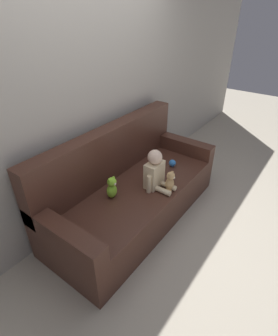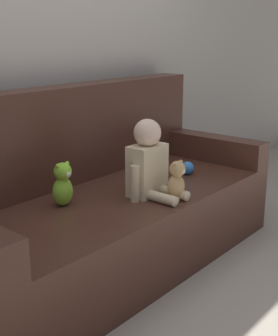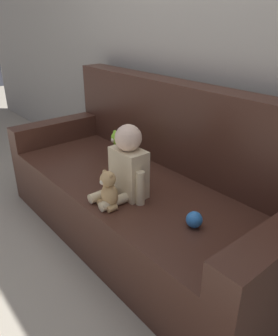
# 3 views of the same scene
# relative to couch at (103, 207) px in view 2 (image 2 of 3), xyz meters

# --- Properties ---
(ground_plane) EXTENTS (12.00, 12.00, 0.00)m
(ground_plane) POSITION_rel_couch_xyz_m (0.00, -0.07, -0.34)
(ground_plane) COLOR #B7AD99
(wall_back) EXTENTS (8.00, 0.05, 2.60)m
(wall_back) POSITION_rel_couch_xyz_m (0.00, 0.46, 0.96)
(wall_back) COLOR #ADA89E
(wall_back) RESTS_ON ground_plane
(couch) EXTENTS (2.14, 0.89, 1.02)m
(couch) POSITION_rel_couch_xyz_m (0.00, 0.00, 0.00)
(couch) COLOR #47281E
(couch) RESTS_ON ground_plane
(person_baby) EXTENTS (0.30, 0.31, 0.43)m
(person_baby) POSITION_rel_couch_xyz_m (0.11, -0.25, 0.29)
(person_baby) COLOR beige
(person_baby) RESTS_ON couch
(teddy_bear_brown) EXTENTS (0.13, 0.10, 0.22)m
(teddy_bear_brown) POSITION_rel_couch_xyz_m (0.16, -0.41, 0.20)
(teddy_bear_brown) COLOR tan
(teddy_bear_brown) RESTS_ON couch
(plush_toy_side) EXTENTS (0.11, 0.11, 0.24)m
(plush_toy_side) POSITION_rel_couch_xyz_m (-0.30, -0.01, 0.22)
(plush_toy_side) COLOR #8CD133
(plush_toy_side) RESTS_ON couch
(toy_ball) EXTENTS (0.08, 0.08, 0.08)m
(toy_ball) POSITION_rel_couch_xyz_m (0.58, -0.19, 0.14)
(toy_ball) COLOR #337FDB
(toy_ball) RESTS_ON couch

